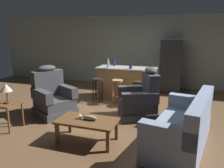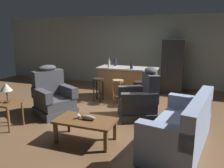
{
  "view_description": "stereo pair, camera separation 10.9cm",
  "coord_description": "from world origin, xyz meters",
  "views": [
    {
      "loc": [
        1.67,
        -5.02,
        1.95
      ],
      "look_at": [
        0.02,
        -0.1,
        0.75
      ],
      "focal_mm": 35.0,
      "sensor_mm": 36.0,
      "label": 1
    },
    {
      "loc": [
        1.77,
        -4.98,
        1.95
      ],
      "look_at": [
        0.02,
        -0.1,
        0.75
      ],
      "focal_mm": 35.0,
      "sensor_mm": 36.0,
      "label": 2
    }
  ],
  "objects": [
    {
      "name": "ground_plane",
      "position": [
        0.0,
        0.0,
        0.0
      ],
      "size": [
        12.0,
        12.0,
        0.0
      ],
      "color": "brown"
    },
    {
      "name": "back_wall",
      "position": [
        0.0,
        3.12,
        1.3
      ],
      "size": [
        12.0,
        0.05,
        2.6
      ],
      "color": "#939E93",
      "rests_on": "ground_plane"
    },
    {
      "name": "coffee_table",
      "position": [
        0.05,
        -1.63,
        0.36
      ],
      "size": [
        1.1,
        0.6,
        0.42
      ],
      "color": "brown",
      "rests_on": "ground_plane"
    },
    {
      "name": "fish_figurine",
      "position": [
        0.07,
        -1.63,
        0.46
      ],
      "size": [
        0.34,
        0.1,
        0.1
      ],
      "color": "#4C3823",
      "rests_on": "coffee_table"
    },
    {
      "name": "couch",
      "position": [
        1.73,
        -1.26,
        0.34
      ],
      "size": [
        1.18,
        2.02,
        0.94
      ],
      "rotation": [
        0.0,
        0.0,
        2.96
      ],
      "color": "#8493B2",
      "rests_on": "ground_plane"
    },
    {
      "name": "recliner_near_lamp",
      "position": [
        -1.35,
        -0.6,
        0.42
      ],
      "size": [
        1.14,
        1.14,
        1.2
      ],
      "rotation": [
        0.0,
        0.0,
        -0.5
      ],
      "color": "#3D3D42",
      "rests_on": "ground_plane"
    },
    {
      "name": "recliner_near_island",
      "position": [
        0.74,
        -0.11,
        0.42
      ],
      "size": [
        1.11,
        1.11,
        1.2
      ],
      "rotation": [
        0.0,
        0.0,
        3.56
      ],
      "color": "#3D3D42",
      "rests_on": "ground_plane"
    },
    {
      "name": "end_table",
      "position": [
        -1.76,
        -1.65,
        0.46
      ],
      "size": [
        0.48,
        0.48,
        0.56
      ],
      "color": "brown",
      "rests_on": "ground_plane"
    },
    {
      "name": "table_lamp",
      "position": [
        -1.72,
        -1.65,
        0.87
      ],
      "size": [
        0.24,
        0.24,
        0.41
      ],
      "color": "#4C3823",
      "rests_on": "end_table"
    },
    {
      "name": "kitchen_island",
      "position": [
        0.0,
        1.35,
        0.48
      ],
      "size": [
        1.8,
        0.7,
        0.95
      ],
      "color": "#9E7042",
      "rests_on": "ground_plane"
    },
    {
      "name": "bar_stool_left",
      "position": [
        -0.7,
        0.72,
        0.47
      ],
      "size": [
        0.32,
        0.32,
        0.68
      ],
      "color": "black",
      "rests_on": "ground_plane"
    },
    {
      "name": "bar_stool_middle",
      "position": [
        -0.1,
        0.72,
        0.47
      ],
      "size": [
        0.32,
        0.32,
        0.68
      ],
      "color": "#A87A47",
      "rests_on": "ground_plane"
    },
    {
      "name": "bar_stool_right",
      "position": [
        0.5,
        0.72,
        0.47
      ],
      "size": [
        0.32,
        0.32,
        0.68
      ],
      "color": "black",
      "rests_on": "ground_plane"
    },
    {
      "name": "refrigerator",
      "position": [
        1.23,
        2.55,
        0.88
      ],
      "size": [
        0.7,
        0.69,
        1.76
      ],
      "color": "black",
      "rests_on": "ground_plane"
    },
    {
      "name": "bottle_tall_green",
      "position": [
        -0.47,
        1.55,
        1.06
      ],
      "size": [
        0.09,
        0.09,
        0.29
      ],
      "color": "#23284C",
      "rests_on": "kitchen_island"
    },
    {
      "name": "bottle_short_amber",
      "position": [
        0.18,
        1.12,
        1.03
      ],
      "size": [
        0.09,
        0.09,
        0.21
      ],
      "color": "#23284C",
      "rests_on": "kitchen_island"
    },
    {
      "name": "bottle_wine_dark",
      "position": [
        -0.5,
        1.08,
        1.07
      ],
      "size": [
        0.07,
        0.07,
        0.31
      ],
      "color": "silver",
      "rests_on": "kitchen_island"
    }
  ]
}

